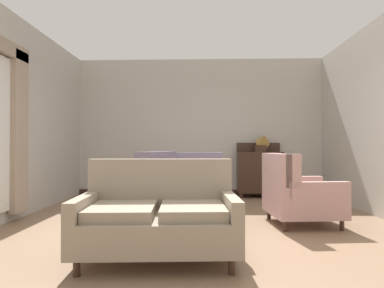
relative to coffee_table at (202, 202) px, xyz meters
name	(u,v)px	position (x,y,z in m)	size (l,w,h in m)	color
ground	(198,237)	(-0.04, -0.32, -0.36)	(9.10, 9.10, 0.00)	#896B51
wall_back	(200,127)	(-0.04, 2.93, 1.16)	(5.66, 0.08, 3.04)	#BCB7AD
wall_left	(20,118)	(-2.80, 0.65, 1.16)	(0.08, 4.55, 3.04)	#BCB7AD
wall_right	(384,117)	(2.71, 0.65, 1.16)	(0.08, 4.55, 3.04)	#BCB7AD
baseboard_back	(200,192)	(-0.04, 2.87, -0.30)	(5.50, 0.03, 0.12)	#382319
coffee_table	(202,202)	(0.00, 0.00, 0.00)	(0.84, 0.84, 0.44)	#382319
porcelain_vase	(201,184)	(-0.02, -0.06, 0.24)	(0.16, 0.16, 0.34)	#4C7A66
settee	(158,217)	(-0.42, -1.05, 0.04)	(1.53, 0.92, 0.94)	gray
armchair_far_left	(297,195)	(1.31, 0.29, 0.05)	(0.97, 0.91, 0.98)	tan
armchair_near_sideboard	(143,190)	(-0.88, 0.63, 0.07)	(1.11, 1.04, 1.00)	slate
armchair_near_window	(195,185)	(-0.11, 1.20, 0.07)	(0.87, 0.86, 0.98)	slate
sideboard	(260,172)	(1.24, 2.63, 0.18)	(0.94, 0.40, 1.16)	#382319
gramophone	(263,142)	(1.29, 2.55, 0.83)	(0.33, 0.39, 0.47)	#382319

